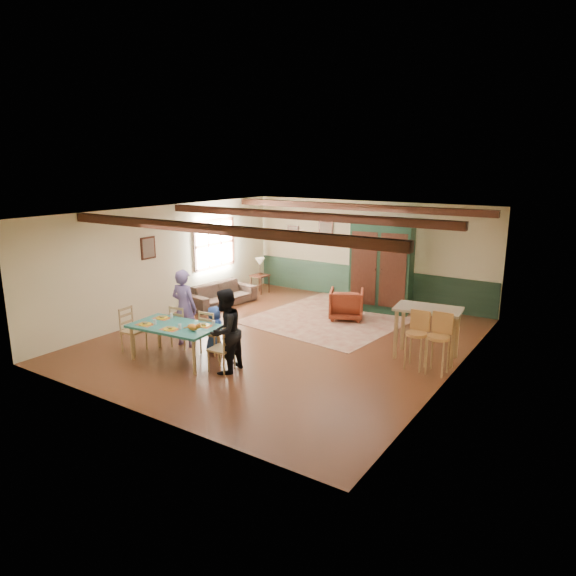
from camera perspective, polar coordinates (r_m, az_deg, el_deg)
The scene contains 35 objects.
floor at distance 11.04m, azimuth -0.16°, elevation -5.72°, with size 8.00×8.00×0.00m, color #482214.
wall_back at distance 14.12m, azimuth 8.86°, elevation 4.07°, with size 7.00×0.02×2.70m, color beige.
wall_left at distance 12.90m, azimuth -13.26°, elevation 2.96°, with size 0.02×8.00×2.70m, color beige.
wall_right at distance 9.26m, azimuth 18.21°, elevation -1.50°, with size 0.02×8.00×2.70m, color beige.
ceiling at distance 10.46m, azimuth -0.17°, elevation 8.38°, with size 7.00×8.00×0.02m, color white.
wainscot_back at distance 14.27m, azimuth 8.70°, elevation 0.50°, with size 6.95×0.03×0.90m, color #1C3426.
ceiling_beam_front at distance 8.66m, azimuth -8.66°, elevation 6.51°, with size 6.95×0.16×0.16m, color black.
ceiling_beam_mid at distance 10.80m, azimuth 1.02°, elevation 8.06°, with size 6.95×0.16×0.16m, color black.
ceiling_beam_back at distance 13.06m, azimuth 7.21°, elevation 8.93°, with size 6.95×0.16×0.16m, color black.
window_left at distance 14.05m, azimuth -8.19°, elevation 4.87°, with size 0.06×1.60×1.30m, color white, non-canonical shape.
picture_left_wall at distance 12.41m, azimuth -15.27°, elevation 4.31°, with size 0.04×0.42×0.52m, color gray, non-canonical shape.
picture_back_a at distance 14.60m, azimuth 4.22°, elevation 6.30°, with size 0.45×0.04×0.55m, color gray, non-canonical shape.
picture_back_b at distance 15.19m, azimuth 0.56°, elevation 6.05°, with size 0.38×0.04×0.48m, color gray, non-canonical shape.
dining_table at distance 10.03m, azimuth -12.41°, elevation -5.98°, with size 1.67×0.93×0.70m, color #216860, non-canonical shape.
dining_chair_far_left at distance 10.71m, azimuth -11.62°, elevation -4.14°, with size 0.39×0.41×0.88m, color #9C7D4E, non-canonical shape.
dining_chair_far_right at distance 10.26m, azimuth -8.42°, elevation -4.79°, with size 0.39×0.41×0.88m, color #9C7D4E, non-canonical shape.
dining_chair_end_left at distance 10.70m, azimuth -16.80°, elevation -4.47°, with size 0.39×0.41×0.88m, color #9C7D4E, non-canonical shape.
dining_chair_end_right at distance 9.36m, azimuth -7.42°, elevation -6.59°, with size 0.39×0.41×0.88m, color #9C7D4E, non-canonical shape.
person_man at distance 10.66m, azimuth -11.46°, elevation -2.19°, with size 0.58×0.38×1.60m, color slate.
person_woman at distance 9.21m, azimuth -7.01°, elevation -4.79°, with size 0.75×0.58×1.53m, color black.
person_child at distance 10.31m, azimuth -8.17°, elevation -4.54°, with size 0.46×0.30×0.93m, color #254494.
cat at distance 9.51m, azimuth -10.55°, elevation -4.23°, with size 0.33×0.13×0.17m, color orange, non-canonical shape.
place_setting_near_left at distance 10.07m, azimuth -15.60°, elevation -3.66°, with size 0.37×0.28×0.11m, color gold, non-canonical shape.
place_setting_near_center at distance 9.68m, azimuth -13.00°, elevation -4.21°, with size 0.37×0.28×0.11m, color gold, non-canonical shape.
place_setting_far_left at distance 10.40m, azimuth -13.83°, elevation -3.01°, with size 0.37×0.28×0.11m, color gold, non-canonical shape.
place_setting_far_right at distance 9.76m, azimuth -9.35°, elevation -3.88°, with size 0.37×0.28×0.11m, color gold, non-canonical shape.
area_rug at distance 12.67m, azimuth 5.33°, elevation -3.17°, with size 3.29×3.90×0.01m, color #C6B590.
armoire at distance 13.07m, azimuth 10.35°, elevation 2.47°, with size 1.67×0.67×2.35m, color #132F20.
armchair at distance 12.44m, azimuth 6.50°, elevation -1.79°, with size 0.79×0.81×0.74m, color #541A10.
sofa at distance 13.73m, azimuth -7.41°, elevation -0.68°, with size 1.97×0.77×0.57m, color #3D2E26.
end_table at distance 14.88m, azimuth -3.12°, elevation 0.46°, with size 0.44×0.44×0.54m, color black, non-canonical shape.
table_lamp at distance 14.77m, azimuth -3.15°, elevation 2.41°, with size 0.27×0.27×0.49m, color #D7BB8B, non-canonical shape.
counter_table at distance 10.20m, azimuth 15.15°, elevation -4.86°, with size 1.22×0.71×1.01m, color beige, non-canonical shape.
bar_stool_left at distance 9.64m, azimuth 14.03°, elevation -5.70°, with size 0.38×0.42×1.07m, color #BE864A, non-canonical shape.
bar_stool_right at distance 9.50m, azimuth 16.33°, elevation -6.03°, with size 0.39×0.43×1.10m, color #BE864A, non-canonical shape.
Camera 1 is at (5.75, -8.68, 3.67)m, focal length 32.00 mm.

